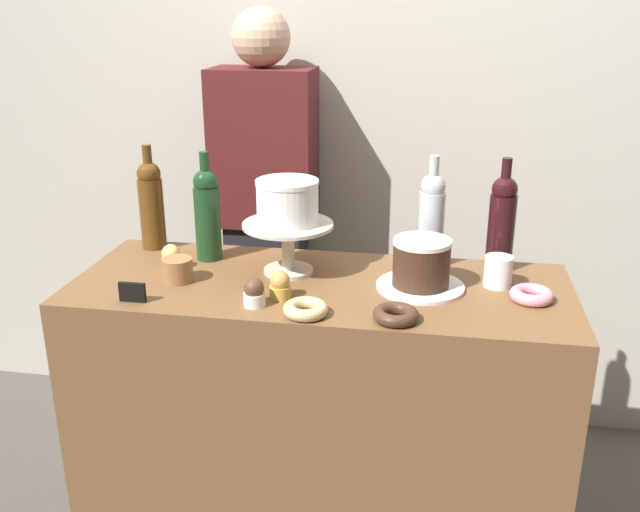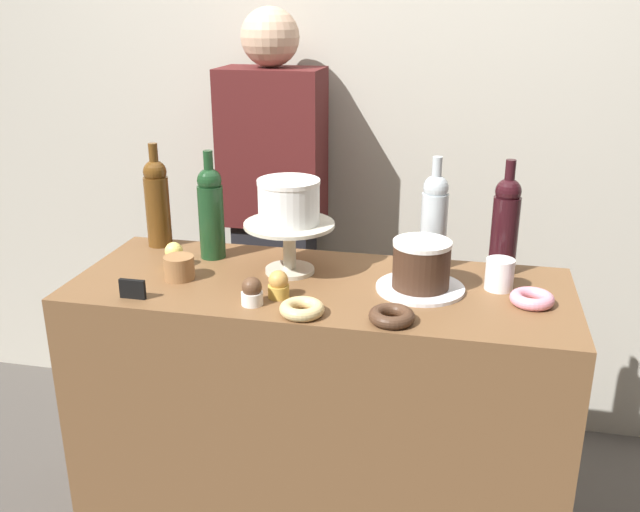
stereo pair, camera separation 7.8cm
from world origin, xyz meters
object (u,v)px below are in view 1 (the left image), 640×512
cupcake_caramel (280,286)px  price_sign_chalkboard (132,292)px  white_layer_cake (287,202)px  wine_bottle_dark_red (502,221)px  wine_bottle_clear (431,218)px  cookie_stack (178,270)px  coffee_cup_ceramic (498,271)px  wine_bottle_amber (151,203)px  donut_pink (532,295)px  cupcake_lemon (171,258)px  barista_figure (266,225)px  donut_chocolate (396,315)px  chocolate_round_cake (421,262)px  donut_glazed (306,309)px  cake_stand_pedestal (288,239)px  wine_bottle_green (207,212)px  cupcake_chocolate (254,293)px

cupcake_caramel → price_sign_chalkboard: cupcake_caramel is taller
white_layer_cake → wine_bottle_dark_red: size_ratio=0.54×
wine_bottle_clear → white_layer_cake: bearing=-161.8°
cookie_stack → coffee_cup_ceramic: bearing=7.5°
wine_bottle_amber → donut_pink: (1.12, -0.23, -0.13)m
price_sign_chalkboard → cupcake_lemon: bearing=86.9°
wine_bottle_dark_red → cupcake_caramel: bearing=-151.3°
wine_bottle_dark_red → white_layer_cake: bearing=-167.5°
white_layer_cake → barista_figure: bearing=110.1°
white_layer_cake → donut_chocolate: (0.32, -0.27, -0.19)m
donut_pink → barista_figure: barista_figure is taller
wine_bottle_dark_red → price_sign_chalkboard: wine_bottle_dark_red is taller
chocolate_round_cake → cupcake_caramel: bearing=-160.1°
cupcake_caramel → donut_glazed: size_ratio=0.66×
cake_stand_pedestal → donut_chocolate: 0.43m
white_layer_cake → cookie_stack: (-0.29, -0.12, -0.18)m
cookie_stack → donut_chocolate: bearing=-14.1°
cake_stand_pedestal → cookie_stack: size_ratio=3.04×
wine_bottle_clear → chocolate_round_cake: bearing=-95.7°
wine_bottle_green → cupcake_chocolate: (0.22, -0.31, -0.11)m
wine_bottle_dark_red → donut_chocolate: size_ratio=2.91×
coffee_cup_ceramic → barista_figure: (-0.79, 0.57, -0.09)m
chocolate_round_cake → wine_bottle_dark_red: size_ratio=0.48×
donut_glazed → barista_figure: barista_figure is taller
wine_bottle_dark_red → wine_bottle_amber: bearing=179.5°
white_layer_cake → coffee_cup_ceramic: bearing=-0.2°
cake_stand_pedestal → chocolate_round_cake: bearing=-8.0°
chocolate_round_cake → cupcake_lemon: size_ratio=2.09×
chocolate_round_cake → coffee_cup_ceramic: size_ratio=1.83×
wine_bottle_dark_red → cupcake_caramel: wine_bottle_dark_red is taller
wine_bottle_dark_red → donut_chocolate: wine_bottle_dark_red is taller
chocolate_round_cake → wine_bottle_green: size_ratio=0.48×
donut_chocolate → cupcake_chocolate: bearing=175.5°
cupcake_caramel → donut_chocolate: bearing=-15.8°
cupcake_lemon → donut_chocolate: size_ratio=0.66×
cake_stand_pedestal → barista_figure: (-0.21, 0.57, -0.15)m
donut_pink → barista_figure: size_ratio=0.07×
donut_glazed → wine_bottle_green: bearing=136.2°
cookie_stack → donut_pink: bearing=1.6°
cookie_stack → price_sign_chalkboard: 0.17m
white_layer_cake → chocolate_round_cake: 0.40m
cupcake_lemon → wine_bottle_green: bearing=52.1°
cupcake_caramel → cookie_stack: 0.31m
chocolate_round_cake → white_layer_cake: bearing=172.0°
donut_pink → donut_chocolate: (-0.34, -0.18, 0.00)m
donut_glazed → cookie_stack: cookie_stack is taller
cake_stand_pedestal → wine_bottle_amber: bearing=163.1°
coffee_cup_ceramic → barista_figure: 0.98m
white_layer_cake → cupcake_chocolate: white_layer_cake is taller
wine_bottle_dark_red → donut_pink: wine_bottle_dark_red is taller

